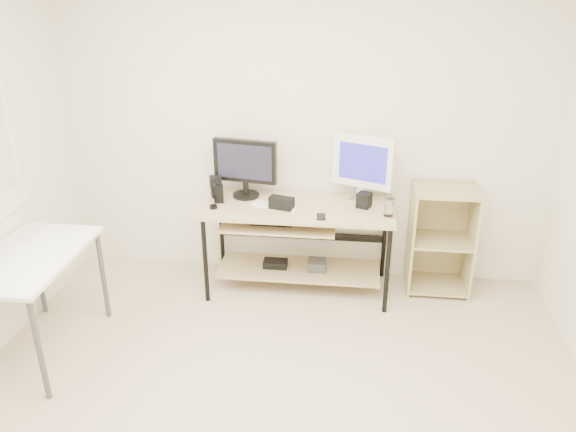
{
  "coord_description": "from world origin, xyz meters",
  "views": [
    {
      "loc": [
        0.39,
        -2.44,
        2.46
      ],
      "look_at": [
        -0.04,
        1.3,
        0.81
      ],
      "focal_mm": 35.0,
      "sensor_mm": 36.0,
      "label": 1
    }
  ],
  "objects_px": {
    "shelf_unit": "(440,238)",
    "black_monitor": "(245,165)",
    "white_imac": "(363,164)",
    "audio_controller": "(219,194)",
    "desk": "(295,229)",
    "side_table": "(30,266)"
  },
  "relations": [
    {
      "from": "white_imac",
      "to": "side_table",
      "type": "bearing_deg",
      "value": -128.67
    },
    {
      "from": "white_imac",
      "to": "audio_controller",
      "type": "distance_m",
      "value": 1.17
    },
    {
      "from": "shelf_unit",
      "to": "audio_controller",
      "type": "bearing_deg",
      "value": -174.52
    },
    {
      "from": "desk",
      "to": "black_monitor",
      "type": "xyz_separation_m",
      "value": [
        -0.43,
        0.15,
        0.49
      ]
    },
    {
      "from": "shelf_unit",
      "to": "desk",
      "type": "bearing_deg",
      "value": -172.23
    },
    {
      "from": "shelf_unit",
      "to": "white_imac",
      "type": "xyz_separation_m",
      "value": [
        -0.66,
        0.02,
        0.61
      ]
    },
    {
      "from": "desk",
      "to": "black_monitor",
      "type": "distance_m",
      "value": 0.66
    },
    {
      "from": "desk",
      "to": "white_imac",
      "type": "relative_size",
      "value": 2.81
    },
    {
      "from": "shelf_unit",
      "to": "black_monitor",
      "type": "bearing_deg",
      "value": -179.46
    },
    {
      "from": "black_monitor",
      "to": "audio_controller",
      "type": "height_order",
      "value": "black_monitor"
    },
    {
      "from": "white_imac",
      "to": "audio_controller",
      "type": "relative_size",
      "value": 3.57
    },
    {
      "from": "desk",
      "to": "shelf_unit",
      "type": "xyz_separation_m",
      "value": [
        1.18,
        0.16,
        -0.09
      ]
    },
    {
      "from": "desk",
      "to": "audio_controller",
      "type": "bearing_deg",
      "value": -178.91
    },
    {
      "from": "white_imac",
      "to": "desk",
      "type": "bearing_deg",
      "value": -139.17
    },
    {
      "from": "desk",
      "to": "side_table",
      "type": "distance_m",
      "value": 1.97
    },
    {
      "from": "side_table",
      "to": "black_monitor",
      "type": "distance_m",
      "value": 1.76
    },
    {
      "from": "desk",
      "to": "white_imac",
      "type": "height_order",
      "value": "white_imac"
    },
    {
      "from": "side_table",
      "to": "shelf_unit",
      "type": "bearing_deg",
      "value": 23.33
    },
    {
      "from": "black_monitor",
      "to": "audio_controller",
      "type": "relative_size",
      "value": 3.52
    },
    {
      "from": "side_table",
      "to": "white_imac",
      "type": "height_order",
      "value": "white_imac"
    },
    {
      "from": "desk",
      "to": "white_imac",
      "type": "bearing_deg",
      "value": 19.26
    },
    {
      "from": "shelf_unit",
      "to": "black_monitor",
      "type": "height_order",
      "value": "black_monitor"
    }
  ]
}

